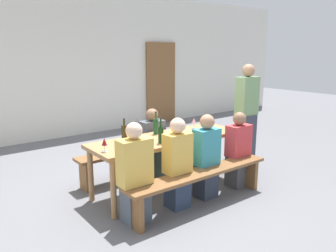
% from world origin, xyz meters
% --- Properties ---
extents(ground_plane, '(24.00, 24.00, 0.00)m').
position_xyz_m(ground_plane, '(0.00, 0.00, 0.00)').
color(ground_plane, slate).
extents(back_wall, '(14.00, 0.20, 3.20)m').
position_xyz_m(back_wall, '(0.00, 3.78, 1.60)').
color(back_wall, silver).
rests_on(back_wall, ground).
extents(wooden_door, '(0.90, 0.06, 2.10)m').
position_xyz_m(wooden_door, '(2.56, 3.64, 1.05)').
color(wooden_door, brown).
rests_on(wooden_door, ground).
extents(tasting_table, '(2.18, 0.72, 0.75)m').
position_xyz_m(tasting_table, '(0.00, 0.00, 0.67)').
color(tasting_table, '#9E7247').
rests_on(tasting_table, ground).
extents(bench_near, '(2.08, 0.30, 0.45)m').
position_xyz_m(bench_near, '(0.00, -0.66, 0.36)').
color(bench_near, brown).
rests_on(bench_near, ground).
extents(bench_far, '(2.08, 0.30, 0.45)m').
position_xyz_m(bench_far, '(0.00, 0.66, 0.36)').
color(bench_far, brown).
rests_on(bench_far, ground).
extents(wine_bottle_0, '(0.07, 0.07, 0.29)m').
position_xyz_m(wine_bottle_0, '(-0.56, 0.19, 0.86)').
color(wine_bottle_0, '#332814').
rests_on(wine_bottle_0, tasting_table).
extents(wine_bottle_1, '(0.08, 0.08, 0.29)m').
position_xyz_m(wine_bottle_1, '(-0.54, -0.05, 0.86)').
color(wine_bottle_1, '#332814').
rests_on(wine_bottle_1, tasting_table).
extents(wine_bottle_2, '(0.07, 0.07, 0.32)m').
position_xyz_m(wine_bottle_2, '(-0.04, 0.23, 0.87)').
color(wine_bottle_2, '#194723').
rests_on(wine_bottle_2, tasting_table).
extents(wine_bottle_3, '(0.07, 0.07, 0.32)m').
position_xyz_m(wine_bottle_3, '(-0.27, -0.20, 0.87)').
color(wine_bottle_3, '#143319').
rests_on(wine_bottle_3, tasting_table).
extents(wine_glass_0, '(0.06, 0.06, 0.16)m').
position_xyz_m(wine_glass_0, '(-1.00, -0.10, 0.86)').
color(wine_glass_0, silver).
rests_on(wine_glass_0, tasting_table).
extents(wine_glass_1, '(0.06, 0.06, 0.16)m').
position_xyz_m(wine_glass_1, '(0.60, 0.15, 0.87)').
color(wine_glass_1, silver).
rests_on(wine_glass_1, tasting_table).
extents(seated_guest_near_0, '(0.37, 0.24, 1.15)m').
position_xyz_m(seated_guest_near_0, '(-0.85, -0.51, 0.54)').
color(seated_guest_near_0, '#4B5461').
rests_on(seated_guest_near_0, ground).
extents(seated_guest_near_1, '(0.33, 0.24, 1.12)m').
position_xyz_m(seated_guest_near_1, '(-0.25, -0.51, 0.54)').
color(seated_guest_near_1, '#2C3A56').
rests_on(seated_guest_near_1, ground).
extents(seated_guest_near_2, '(0.33, 0.24, 1.11)m').
position_xyz_m(seated_guest_near_2, '(0.23, -0.51, 0.53)').
color(seated_guest_near_2, '#2A3241').
rests_on(seated_guest_near_2, ground).
extents(seated_guest_near_3, '(0.35, 0.24, 1.07)m').
position_xyz_m(seated_guest_near_3, '(0.85, -0.51, 0.50)').
color(seated_guest_near_3, '#454649').
rests_on(seated_guest_near_3, ground).
extents(seated_guest_far_0, '(0.37, 0.24, 1.06)m').
position_xyz_m(seated_guest_far_0, '(0.09, 0.51, 0.50)').
color(seated_guest_far_0, '#39493C').
rests_on(seated_guest_far_0, ground).
extents(standing_host, '(0.35, 0.24, 1.69)m').
position_xyz_m(standing_host, '(1.47, -0.12, 0.82)').
color(standing_host, '#373B4A').
rests_on(standing_host, ground).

